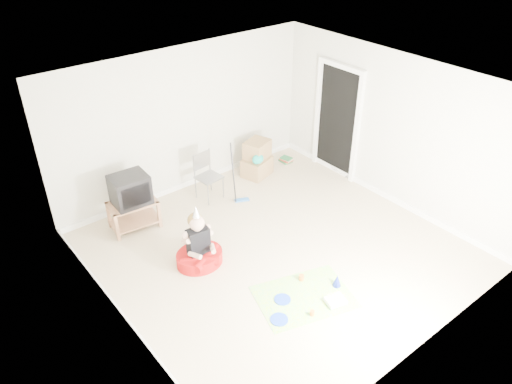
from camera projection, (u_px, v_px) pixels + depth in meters
ground at (277, 250)px, 7.67m from camera, size 5.00×5.00×0.00m
doorway_recess at (337, 122)px, 9.24m from camera, size 0.02×0.90×2.05m
tv_stand at (134, 213)px, 8.04m from camera, size 0.81×0.57×0.48m
crt_tv at (130, 190)px, 7.81m from camera, size 0.59×0.49×0.49m
folding_chair at (209, 177)px, 8.72m from camera, size 0.43×0.42×0.87m
cardboard_boxes at (257, 159)px, 9.47m from camera, size 0.64×0.57×0.69m
floor_mop at (242, 188)px, 8.72m from camera, size 0.27×0.33×1.03m
book_pile at (286, 159)px, 10.06m from camera, size 0.21×0.25×0.11m
seated_woman at (199, 251)px, 7.30m from camera, size 0.76×0.76×1.01m
party_mat at (304, 297)px, 6.81m from camera, size 1.50×1.26×0.01m
birthday_cake at (335, 301)px, 6.70m from camera, size 0.30×0.26×0.13m
blue_plate_near at (282, 299)px, 6.76m from camera, size 0.28×0.28×0.01m
blue_plate_far at (279, 319)px, 6.45m from camera, size 0.31×0.31×0.01m
orange_cup_near at (301, 278)px, 7.07m from camera, size 0.10×0.10×0.08m
orange_cup_far at (312, 313)px, 6.51m from camera, size 0.09×0.09×0.07m
blue_party_hat at (337, 280)px, 6.95m from camera, size 0.16×0.16×0.18m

